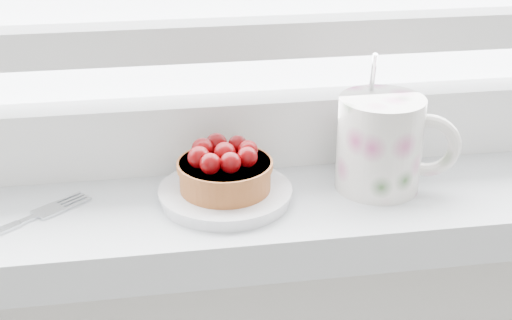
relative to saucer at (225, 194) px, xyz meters
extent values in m
cube|color=silver|center=(0.04, 0.02, -0.03)|extent=(1.60, 0.20, 0.04)
cube|color=white|center=(0.04, 0.09, 0.03)|extent=(1.30, 0.05, 0.07)
cube|color=white|center=(0.04, 0.09, 0.12)|extent=(1.30, 0.04, 0.04)
cylinder|color=white|center=(0.00, 0.00, 0.00)|extent=(0.12, 0.12, 0.01)
cylinder|color=brown|center=(0.00, 0.00, 0.02)|extent=(0.08, 0.08, 0.03)
cylinder|color=brown|center=(0.00, 0.00, 0.03)|extent=(0.09, 0.09, 0.01)
sphere|color=#470607|center=(0.00, 0.00, 0.04)|extent=(0.02, 0.02, 0.02)
sphere|color=#470607|center=(0.02, 0.00, 0.04)|extent=(0.02, 0.02, 0.02)
sphere|color=#470607|center=(0.01, 0.02, 0.04)|extent=(0.02, 0.02, 0.02)
sphere|color=#470607|center=(-0.01, 0.02, 0.04)|extent=(0.02, 0.02, 0.02)
sphere|color=#470607|center=(-0.02, 0.01, 0.04)|extent=(0.02, 0.02, 0.02)
sphere|color=#470607|center=(-0.02, -0.01, 0.04)|extent=(0.02, 0.02, 0.02)
sphere|color=#470607|center=(-0.02, -0.02, 0.04)|extent=(0.02, 0.02, 0.02)
sphere|color=#470607|center=(0.00, -0.02, 0.04)|extent=(0.02, 0.02, 0.02)
sphere|color=#470607|center=(0.02, -0.01, 0.04)|extent=(0.02, 0.02, 0.02)
cylinder|color=silver|center=(0.15, 0.00, 0.04)|extent=(0.10, 0.10, 0.09)
cylinder|color=black|center=(0.15, 0.00, 0.08)|extent=(0.07, 0.07, 0.01)
torus|color=silver|center=(0.19, -0.01, 0.04)|extent=(0.06, 0.03, 0.06)
cylinder|color=silver|center=(0.14, 0.02, 0.10)|extent=(0.01, 0.02, 0.06)
cube|color=silver|center=(-0.18, -0.01, 0.00)|extent=(0.02, 0.02, 0.00)
cube|color=silver|center=(-0.16, 0.00, 0.00)|extent=(0.03, 0.03, 0.00)
cube|color=silver|center=(-0.14, 0.01, 0.00)|extent=(0.02, 0.02, 0.00)
cube|color=silver|center=(-0.14, 0.02, 0.00)|extent=(0.02, 0.02, 0.00)
cube|color=silver|center=(-0.14, 0.02, 0.00)|extent=(0.02, 0.02, 0.00)
cube|color=silver|center=(-0.15, 0.02, 0.00)|extent=(0.02, 0.02, 0.00)
camera|label=1|loc=(-0.07, -0.58, 0.31)|focal=50.00mm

